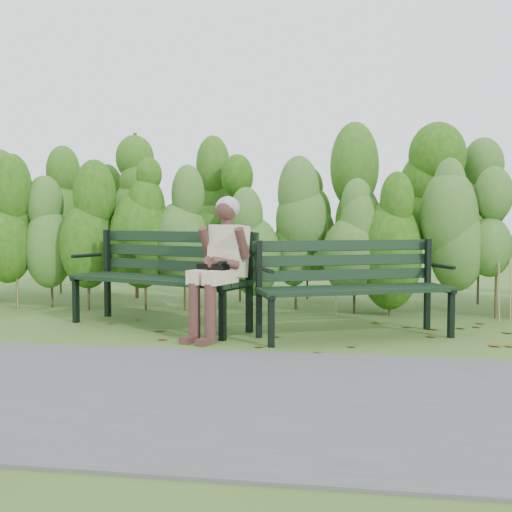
# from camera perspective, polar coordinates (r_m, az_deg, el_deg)

# --- Properties ---
(ground) EXTENTS (80.00, 80.00, 0.00)m
(ground) POSITION_cam_1_polar(r_m,az_deg,el_deg) (6.11, -0.50, -7.25)
(ground) COLOR #3C5A1F
(footpath) EXTENTS (60.00, 2.50, 0.01)m
(footpath) POSITION_cam_1_polar(r_m,az_deg,el_deg) (4.01, -5.71, -12.97)
(footpath) COLOR #474749
(footpath) RESTS_ON ground
(hedge_band) EXTENTS (11.04, 1.67, 2.42)m
(hedge_band) POSITION_cam_1_polar(r_m,az_deg,el_deg) (7.84, 1.69, 4.38)
(hedge_band) COLOR #47381E
(hedge_band) RESTS_ON ground
(leaf_litter) EXTENTS (5.83, 2.20, 0.01)m
(leaf_litter) POSITION_cam_1_polar(r_m,az_deg,el_deg) (6.03, 1.92, -7.35)
(leaf_litter) COLOR brown
(leaf_litter) RESTS_ON ground
(bench_left) EXTENTS (2.13, 1.36, 1.02)m
(bench_left) POSITION_cam_1_polar(r_m,az_deg,el_deg) (6.46, -8.68, -1.33)
(bench_left) COLOR black
(bench_left) RESTS_ON ground
(bench_right) EXTENTS (1.97, 1.28, 0.94)m
(bench_right) POSITION_cam_1_polar(r_m,az_deg,el_deg) (5.91, 9.06, -2.23)
(bench_right) COLOR black
(bench_right) RESTS_ON ground
(seated_woman) EXTENTS (0.60, 0.81, 1.37)m
(seated_woman) POSITION_cam_1_polar(r_m,az_deg,el_deg) (5.77, -3.41, -0.02)
(seated_woman) COLOR beige
(seated_woman) RESTS_ON ground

